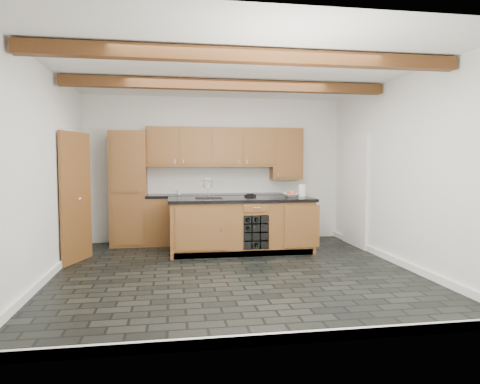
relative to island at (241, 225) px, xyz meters
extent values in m
plane|color=black|center=(-0.31, -1.28, -0.47)|extent=(5.00, 5.00, 0.00)
plane|color=white|center=(-0.31, 1.22, 0.93)|extent=(5.00, 0.00, 5.00)
plane|color=white|center=(-2.81, -1.28, 0.93)|extent=(0.00, 5.00, 5.00)
plane|color=white|center=(2.19, -1.28, 0.93)|extent=(0.00, 5.00, 5.00)
plane|color=white|center=(-0.31, -1.28, 2.33)|extent=(5.00, 5.00, 0.00)
cube|color=#573016|center=(-0.31, -2.48, 2.23)|extent=(4.90, 0.15, 0.15)
cube|color=#573016|center=(-0.31, -0.68, 2.23)|extent=(4.90, 0.15, 0.15)
cube|color=white|center=(-2.79, -1.28, -0.42)|extent=(0.04, 5.00, 0.10)
cube|color=white|center=(2.17, -1.28, -0.42)|extent=(0.04, 5.00, 0.10)
cube|color=white|center=(-0.31, -3.76, -0.42)|extent=(5.00, 0.04, 0.10)
cube|color=white|center=(-2.78, 0.02, 0.55)|extent=(0.06, 0.94, 2.04)
cube|color=brown|center=(-2.63, -0.33, 0.53)|extent=(0.31, 0.77, 2.00)
cube|color=white|center=(2.16, 0.22, 0.55)|extent=(0.06, 0.98, 2.04)
cube|color=black|center=(2.19, 0.22, 0.53)|extent=(0.02, 0.86, 1.96)
cube|color=brown|center=(-1.96, 0.92, 0.58)|extent=(0.65, 0.60, 2.10)
cube|color=brown|center=(-0.33, 0.92, -0.03)|extent=(2.60, 0.60, 0.88)
cube|color=black|center=(-0.33, 0.92, 0.44)|extent=(2.64, 0.62, 0.05)
cube|color=white|center=(-0.33, 1.21, 0.72)|extent=(2.60, 0.02, 0.52)
cube|color=brown|center=(-0.43, 1.04, 1.36)|extent=(2.40, 0.35, 0.75)
cube|color=brown|center=(1.07, 1.04, 1.23)|extent=(0.60, 0.35, 1.00)
cube|color=brown|center=(-0.01, 0.02, -0.03)|extent=(2.40, 0.90, 0.88)
cube|color=black|center=(-0.01, 0.02, 0.44)|extent=(2.46, 0.96, 0.05)
cube|color=brown|center=(-0.73, -0.45, 0.01)|extent=(0.80, 0.02, 0.70)
cube|color=brown|center=(0.94, -0.45, 0.01)|extent=(0.60, 0.02, 0.70)
cube|color=black|center=(0.17, -0.29, -0.07)|extent=(0.42, 0.30, 0.56)
cylinder|color=black|center=(0.03, -0.33, 0.14)|extent=(0.07, 0.26, 0.07)
cylinder|color=black|center=(0.03, -0.33, 0.00)|extent=(0.07, 0.26, 0.07)
cylinder|color=black|center=(0.17, -0.33, -0.28)|extent=(0.07, 0.26, 0.07)
cylinder|color=black|center=(0.17, -0.33, 0.14)|extent=(0.07, 0.26, 0.07)
cube|color=black|center=(-0.56, 0.02, 0.46)|extent=(0.45, 0.40, 0.02)
cylinder|color=silver|center=(-0.56, 0.20, 0.56)|extent=(0.02, 0.02, 0.20)
torus|color=silver|center=(-0.56, 0.20, 0.70)|extent=(0.18, 0.02, 0.18)
cylinder|color=silver|center=(-0.64, 0.20, 0.50)|extent=(0.02, 0.02, 0.08)
cylinder|color=silver|center=(-0.48, 0.20, 0.50)|extent=(0.02, 0.02, 0.08)
cube|color=black|center=(0.19, 0.20, 0.49)|extent=(0.21, 0.17, 0.04)
cylinder|color=black|center=(0.19, 0.20, 0.51)|extent=(0.12, 0.12, 0.02)
imported|color=silver|center=(0.88, 0.03, 0.50)|extent=(0.28, 0.28, 0.06)
sphere|color=#AE2D17|center=(0.93, 0.03, 0.53)|extent=(0.07, 0.07, 0.07)
sphere|color=orange|center=(0.90, 0.07, 0.53)|extent=(0.07, 0.07, 0.07)
sphere|color=olive|center=(0.84, 0.06, 0.53)|extent=(0.07, 0.07, 0.07)
sphere|color=red|center=(0.84, 0.00, 0.53)|extent=(0.07, 0.07, 0.07)
sphere|color=orange|center=(0.90, -0.02, 0.53)|extent=(0.07, 0.07, 0.07)
cylinder|color=white|center=(1.11, 0.11, 0.57)|extent=(0.13, 0.13, 0.21)
imported|color=white|center=(-1.04, 0.91, 0.51)|extent=(0.12, 0.12, 0.09)
camera|label=1|loc=(-1.18, -7.18, 1.07)|focal=32.00mm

